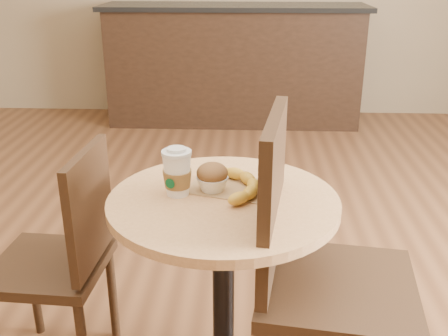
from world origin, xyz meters
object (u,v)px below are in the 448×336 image
(chair_right, at_px, (314,270))
(muffin, at_px, (212,177))
(coffee_cup, at_px, (177,174))
(chair_left, at_px, (64,255))
(banana, at_px, (235,184))
(cafe_table, at_px, (223,260))

(chair_right, distance_m, muffin, 0.41)
(chair_right, relative_size, coffee_cup, 6.88)
(chair_left, relative_size, banana, 3.11)
(cafe_table, distance_m, chair_right, 0.29)
(chair_right, bearing_deg, coffee_cup, 82.78)
(cafe_table, height_order, banana, banana)
(muffin, height_order, banana, muffin)
(chair_left, xyz_separation_m, chair_right, (0.83, -0.20, 0.10))
(chair_left, height_order, chair_right, chair_right)
(cafe_table, distance_m, coffee_cup, 0.32)
(chair_right, bearing_deg, banana, 66.80)
(cafe_table, height_order, chair_right, chair_right)
(coffee_cup, bearing_deg, cafe_table, 14.41)
(cafe_table, distance_m, chair_left, 0.57)
(cafe_table, xyz_separation_m, banana, (0.03, 0.05, 0.24))
(banana, bearing_deg, chair_right, -44.58)
(chair_right, distance_m, banana, 0.35)
(cafe_table, bearing_deg, chair_left, 169.25)
(coffee_cup, distance_m, banana, 0.18)
(muffin, bearing_deg, banana, 2.34)
(cafe_table, xyz_separation_m, muffin, (-0.04, 0.05, 0.26))
(chair_right, height_order, banana, chair_right)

